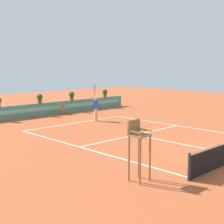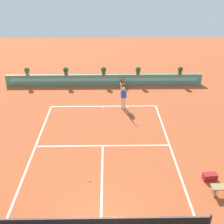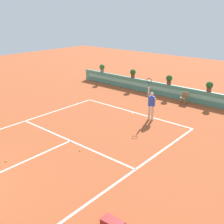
{
  "view_description": "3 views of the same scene",
  "coord_description": "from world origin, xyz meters",
  "px_view_note": "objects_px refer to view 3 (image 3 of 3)",
  "views": [
    {
      "loc": [
        -14.18,
        -6.17,
        4.05
      ],
      "look_at": [
        0.61,
        8.96,
        1.0
      ],
      "focal_mm": 53.83,
      "sensor_mm": 36.0,
      "label": 1
    },
    {
      "loc": [
        0.33,
        -7.96,
        9.77
      ],
      "look_at": [
        0.61,
        8.96,
        1.0
      ],
      "focal_mm": 45.15,
      "sensor_mm": 36.0,
      "label": 2
    },
    {
      "loc": [
        9.66,
        -1.6,
        6.19
      ],
      "look_at": [
        0.61,
        8.96,
        1.0
      ],
      "focal_mm": 43.01,
      "sensor_mm": 36.0,
      "label": 3
    }
  ],
  "objects_px": {
    "potted_plant_left": "(133,73)",
    "potted_plant_right": "(209,86)",
    "tennis_ball_near_baseline": "(6,161)",
    "tennis_player": "(151,103)",
    "potted_plant_centre": "(169,79)",
    "tennis_ball_mid_court": "(80,150)",
    "potted_plant_far_left": "(102,68)",
    "ball_kid_chair": "(184,97)"
  },
  "relations": [
    {
      "from": "potted_plant_far_left",
      "to": "potted_plant_centre",
      "type": "distance_m",
      "value": 6.92
    },
    {
      "from": "potted_plant_far_left",
      "to": "potted_plant_right",
      "type": "relative_size",
      "value": 1.0
    },
    {
      "from": "potted_plant_left",
      "to": "potted_plant_centre",
      "type": "distance_m",
      "value": 3.42
    },
    {
      "from": "potted_plant_left",
      "to": "tennis_ball_mid_court",
      "type": "bearing_deg",
      "value": -66.22
    },
    {
      "from": "potted_plant_left",
      "to": "potted_plant_centre",
      "type": "bearing_deg",
      "value": 0.0
    },
    {
      "from": "tennis_ball_near_baseline",
      "to": "potted_plant_centre",
      "type": "relative_size",
      "value": 0.09
    },
    {
      "from": "potted_plant_right",
      "to": "tennis_ball_mid_court",
      "type": "bearing_deg",
      "value": -100.66
    },
    {
      "from": "ball_kid_chair",
      "to": "potted_plant_left",
      "type": "height_order",
      "value": "potted_plant_left"
    },
    {
      "from": "tennis_ball_near_baseline",
      "to": "potted_plant_left",
      "type": "relative_size",
      "value": 0.09
    },
    {
      "from": "ball_kid_chair",
      "to": "tennis_ball_near_baseline",
      "type": "xyz_separation_m",
      "value": [
        -2.29,
        -12.46,
        -0.44
      ]
    },
    {
      "from": "potted_plant_left",
      "to": "potted_plant_right",
      "type": "height_order",
      "value": "same"
    },
    {
      "from": "tennis_player",
      "to": "tennis_ball_near_baseline",
      "type": "height_order",
      "value": "tennis_player"
    },
    {
      "from": "tennis_player",
      "to": "potted_plant_left",
      "type": "height_order",
      "value": "tennis_player"
    },
    {
      "from": "ball_kid_chair",
      "to": "tennis_player",
      "type": "xyz_separation_m",
      "value": [
        -0.15,
        -4.13,
        0.57
      ]
    },
    {
      "from": "tennis_ball_near_baseline",
      "to": "potted_plant_far_left",
      "type": "bearing_deg",
      "value": 115.61
    },
    {
      "from": "tennis_ball_near_baseline",
      "to": "potted_plant_far_left",
      "type": "relative_size",
      "value": 0.09
    },
    {
      "from": "tennis_ball_mid_court",
      "to": "potted_plant_far_left",
      "type": "distance_m",
      "value": 13.25
    },
    {
      "from": "tennis_player",
      "to": "potted_plant_centre",
      "type": "xyz_separation_m",
      "value": [
        -1.55,
        4.86,
        0.36
      ]
    },
    {
      "from": "tennis_player",
      "to": "tennis_ball_near_baseline",
      "type": "relative_size",
      "value": 38.01
    },
    {
      "from": "tennis_ball_near_baseline",
      "to": "tennis_player",
      "type": "bearing_deg",
      "value": 75.59
    },
    {
      "from": "tennis_ball_mid_court",
      "to": "potted_plant_far_left",
      "type": "xyz_separation_m",
      "value": [
        -8.09,
        10.4,
        1.38
      ]
    },
    {
      "from": "ball_kid_chair",
      "to": "tennis_ball_near_baseline",
      "type": "distance_m",
      "value": 12.68
    },
    {
      "from": "potted_plant_left",
      "to": "potted_plant_right",
      "type": "xyz_separation_m",
      "value": [
        6.54,
        0.0,
        0.0
      ]
    },
    {
      "from": "tennis_ball_near_baseline",
      "to": "potted_plant_right",
      "type": "distance_m",
      "value": 13.78
    },
    {
      "from": "ball_kid_chair",
      "to": "tennis_ball_mid_court",
      "type": "bearing_deg",
      "value": -93.11
    },
    {
      "from": "ball_kid_chair",
      "to": "tennis_ball_mid_court",
      "type": "distance_m",
      "value": 9.69
    },
    {
      "from": "tennis_ball_near_baseline",
      "to": "potted_plant_far_left",
      "type": "height_order",
      "value": "potted_plant_far_left"
    },
    {
      "from": "potted_plant_right",
      "to": "potted_plant_left",
      "type": "bearing_deg",
      "value": 180.0
    },
    {
      "from": "tennis_ball_mid_court",
      "to": "potted_plant_far_left",
      "type": "bearing_deg",
      "value": 127.87
    },
    {
      "from": "tennis_player",
      "to": "potted_plant_right",
      "type": "xyz_separation_m",
      "value": [
        1.58,
        4.86,
        0.36
      ]
    },
    {
      "from": "potted_plant_far_left",
      "to": "tennis_player",
      "type": "bearing_deg",
      "value": -29.87
    },
    {
      "from": "potted_plant_right",
      "to": "potted_plant_centre",
      "type": "xyz_separation_m",
      "value": [
        -3.13,
        0.0,
        0.0
      ]
    },
    {
      "from": "potted_plant_right",
      "to": "tennis_player",
      "type": "bearing_deg",
      "value": -108.0
    },
    {
      "from": "tennis_player",
      "to": "potted_plant_left",
      "type": "relative_size",
      "value": 3.57
    },
    {
      "from": "ball_kid_chair",
      "to": "potted_plant_far_left",
      "type": "distance_m",
      "value": 8.69
    },
    {
      "from": "potted_plant_right",
      "to": "potted_plant_centre",
      "type": "distance_m",
      "value": 3.13
    },
    {
      "from": "ball_kid_chair",
      "to": "potted_plant_centre",
      "type": "bearing_deg",
      "value": 156.63
    },
    {
      "from": "tennis_player",
      "to": "potted_plant_centre",
      "type": "distance_m",
      "value": 5.12
    },
    {
      "from": "tennis_player",
      "to": "potted_plant_far_left",
      "type": "xyz_separation_m",
      "value": [
        -8.47,
        4.86,
        0.36
      ]
    },
    {
      "from": "tennis_player",
      "to": "potted_plant_left",
      "type": "distance_m",
      "value": 6.96
    },
    {
      "from": "tennis_ball_mid_court",
      "to": "potted_plant_far_left",
      "type": "height_order",
      "value": "potted_plant_far_left"
    },
    {
      "from": "tennis_ball_mid_court",
      "to": "potted_plant_left",
      "type": "distance_m",
      "value": 11.45
    }
  ]
}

